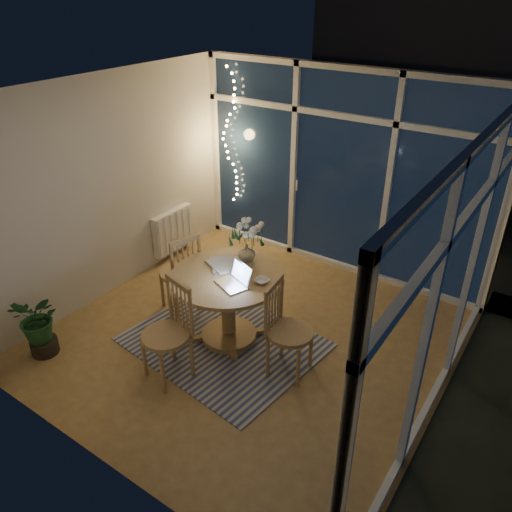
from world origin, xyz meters
name	(u,v)px	position (x,y,z in m)	size (l,w,h in m)	color
floor	(251,337)	(0.00, 0.00, 0.00)	(4.00, 4.00, 0.00)	olive
ceiling	(249,94)	(0.00, 0.00, 2.60)	(4.00, 4.00, 0.00)	silver
wall_back	(341,173)	(0.00, 2.00, 1.30)	(4.00, 0.04, 2.60)	beige
wall_front	(83,340)	(0.00, -2.00, 1.30)	(4.00, 0.04, 2.60)	beige
wall_left	(110,188)	(-2.00, 0.00, 1.30)	(0.04, 4.00, 2.60)	beige
wall_right	(461,297)	(2.00, 0.00, 1.30)	(0.04, 4.00, 2.60)	beige
window_wall_back	(340,174)	(0.00, 1.96, 1.30)	(4.00, 0.10, 2.60)	white
window_wall_right	(456,296)	(1.96, 0.00, 1.30)	(0.10, 4.00, 2.60)	white
radiator	(173,230)	(-1.94, 0.90, 0.40)	(0.10, 0.70, 0.58)	white
fairy_lights	(230,137)	(-1.65, 1.88, 1.52)	(0.24, 0.10, 1.85)	#E6AD5C
garden_patio	(435,203)	(0.50, 5.00, -0.06)	(12.00, 6.00, 0.10)	black
garden_fence	(425,139)	(0.00, 5.50, 0.90)	(11.00, 0.08, 1.80)	#381C14
neighbour_roof	(496,45)	(0.30, 8.50, 2.20)	(7.00, 3.00, 2.20)	#34363F
garden_shrubs	(330,189)	(-0.80, 3.40, 0.45)	(0.90, 0.90, 0.90)	black
rug	(224,342)	(-0.20, -0.24, 0.01)	(1.93, 1.54, 0.01)	beige
dining_table	(228,307)	(-0.20, -0.14, 0.40)	(1.18, 1.18, 0.81)	#986C44
chair_left	(179,271)	(-1.01, 0.00, 0.51)	(0.47, 0.47, 1.02)	#986C44
chair_right	(290,330)	(0.62, -0.22, 0.51)	(0.47, 0.47, 1.02)	#986C44
chair_front	(165,334)	(-0.32, -0.95, 0.53)	(0.49, 0.49, 1.05)	#986C44
laptop	(231,275)	(-0.04, -0.26, 0.92)	(0.32, 0.28, 0.23)	silver
flower_vase	(247,252)	(-0.20, 0.22, 0.91)	(0.20, 0.20, 0.21)	silver
bowl	(262,281)	(0.17, -0.05, 0.82)	(0.15, 0.15, 0.04)	white
newspapers	(220,264)	(-0.38, -0.02, 0.82)	(0.34, 0.26, 0.02)	white
phone	(224,286)	(-0.09, -0.32, 0.81)	(0.11, 0.06, 0.01)	black
potted_plant	(39,323)	(-1.65, -1.43, 0.38)	(0.54, 0.47, 0.76)	#1B4E25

